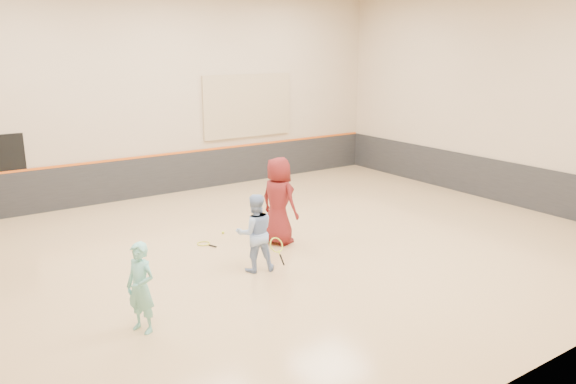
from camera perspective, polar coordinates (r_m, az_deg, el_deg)
room at (r=12.26m, az=-1.06°, el=-2.28°), size 15.04×12.04×6.22m
wainscot_back at (r=17.44m, az=-11.96°, el=1.81°), size 14.90×0.04×1.20m
wainscot_right at (r=17.44m, az=19.87°, el=1.24°), size 0.04×11.90×1.20m
accent_stripe at (r=17.31m, az=-12.05°, el=3.80°), size 14.90×0.03×0.06m
acoustic_panel at (r=18.35m, az=-4.09°, el=8.73°), size 3.20×0.08×2.00m
doorway at (r=16.22m, az=-26.85°, el=1.38°), size 1.10×0.05×2.20m
girl at (r=9.14m, az=-14.73°, el=-9.38°), size 0.55×0.64×1.47m
instructor at (r=11.15m, az=-3.36°, el=-4.16°), size 0.91×0.80×1.58m
young_man at (r=12.63m, az=-0.96°, el=-0.90°), size 0.86×1.10×1.99m
held_racket at (r=11.31m, az=-1.19°, el=-5.41°), size 0.41×0.41×0.63m
spare_racket at (r=12.97m, az=-8.59°, el=-5.17°), size 0.66×0.66×0.04m
ball_under_racket at (r=12.89m, az=-0.98°, el=-5.07°), size 0.07×0.07×0.07m
ball_in_hand at (r=12.60m, az=0.04°, el=0.32°), size 0.07×0.07×0.07m
ball_beside_spare at (r=13.59m, az=-6.62°, el=-4.11°), size 0.07×0.07×0.07m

